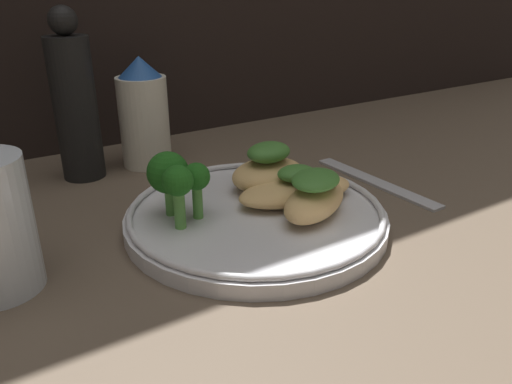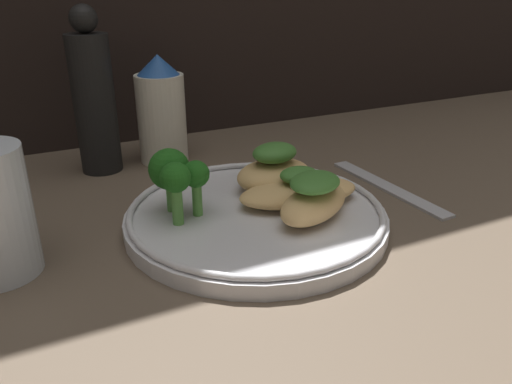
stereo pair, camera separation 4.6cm
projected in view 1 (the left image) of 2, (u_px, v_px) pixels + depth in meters
The scene contains 9 objects.
ground_plane at pixel (256, 229), 47.52cm from camera, with size 180.00×180.00×1.00cm, color brown.
plate at pixel (256, 215), 46.92cm from camera, with size 24.47×24.47×2.00cm.
grilled_meat_front at pixel (315, 197), 45.26cm from camera, with size 9.73×7.91×4.27cm.
grilled_meat_middle at pixel (296, 189), 48.41cm from camera, with size 12.52×7.12×3.64cm.
grilled_meat_back at pixel (268, 171), 51.12cm from camera, with size 9.12×7.64×4.91cm.
broccoli_bunch at pixel (175, 177), 43.94cm from camera, with size 5.02×6.13×6.07cm.
sauce_bottle at pixel (144, 115), 59.98cm from camera, with size 5.94×5.94×13.20cm.
pepper_grinder at pixel (75, 103), 55.27cm from camera, with size 4.74×4.74×18.97cm.
fork at pixel (375, 181), 56.58cm from camera, with size 2.54×17.43×0.60cm.
Camera 1 is at (-22.31, -35.69, 21.85)cm, focal length 35.00 mm.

